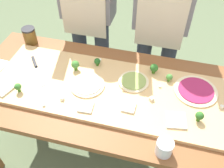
{
  "coord_description": "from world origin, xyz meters",
  "views": [
    {
      "loc": [
        0.29,
        -1.0,
        1.94
      ],
      "look_at": [
        0.03,
        -0.01,
        0.87
      ],
      "focal_mm": 40.15,
      "sensor_mm": 36.0,
      "label": 1
    }
  ],
  "objects_px": {
    "pizza_slice_near_right": "(129,107)",
    "pizza_slice_center": "(86,107)",
    "pizza_whole_beet_magenta": "(196,91)",
    "broccoli_floret_front_mid": "(18,87)",
    "pizza_whole_white_garlic": "(87,85)",
    "pizza_slice_far_right": "(176,120)",
    "cook_left": "(87,5)",
    "broccoli_floret_back_mid": "(154,68)",
    "broccoli_floret_front_left": "(75,65)",
    "prep_table": "(108,100)",
    "cheese_crumble_d": "(222,107)",
    "pizza_whole_pesto_green": "(134,81)",
    "cheese_crumble_c": "(62,99)",
    "cheese_crumble_f": "(160,86)",
    "cheese_crumble_b": "(100,60)",
    "broccoli_floret_center_right": "(200,116)",
    "pizza_slice_far_left": "(3,89)",
    "broccoli_floret_back_left": "(169,77)",
    "cheese_crumble_a": "(152,99)",
    "cook_right": "(162,15)",
    "chefs_knife": "(36,67)",
    "cheese_crumble_e": "(44,105)",
    "sauce_jar": "(30,36)",
    "broccoli_floret_center_left": "(97,62)"
  },
  "relations": [
    {
      "from": "cook_left",
      "to": "broccoli_floret_front_left",
      "type": "bearing_deg",
      "value": -80.93
    },
    {
      "from": "pizza_slice_near_right",
      "to": "pizza_slice_center",
      "type": "xyz_separation_m",
      "value": [
        -0.24,
        -0.06,
        0.0
      ]
    },
    {
      "from": "cheese_crumble_f",
      "to": "cook_right",
      "type": "bearing_deg",
      "value": 97.62
    },
    {
      "from": "broccoli_floret_center_right",
      "to": "cheese_crumble_d",
      "type": "relative_size",
      "value": 3.61
    },
    {
      "from": "broccoli_floret_back_mid",
      "to": "chefs_knife",
      "type": "bearing_deg",
      "value": -169.31
    },
    {
      "from": "pizza_whole_pesto_green",
      "to": "cheese_crumble_d",
      "type": "height_order",
      "value": "cheese_crumble_d"
    },
    {
      "from": "pizza_whole_white_garlic",
      "to": "cheese_crumble_d",
      "type": "bearing_deg",
      "value": 1.81
    },
    {
      "from": "prep_table",
      "to": "cheese_crumble_d",
      "type": "bearing_deg",
      "value": 0.68
    },
    {
      "from": "cheese_crumble_b",
      "to": "broccoli_floret_center_right",
      "type": "bearing_deg",
      "value": -27.74
    },
    {
      "from": "pizza_whole_white_garlic",
      "to": "pizza_whole_pesto_green",
      "type": "relative_size",
      "value": 1.13
    },
    {
      "from": "cheese_crumble_d",
      "to": "chefs_knife",
      "type": "bearing_deg",
      "value": 177.61
    },
    {
      "from": "cheese_crumble_c",
      "to": "cook_left",
      "type": "height_order",
      "value": "cook_left"
    },
    {
      "from": "chefs_knife",
      "to": "cheese_crumble_e",
      "type": "bearing_deg",
      "value": -56.54
    },
    {
      "from": "broccoli_floret_back_mid",
      "to": "broccoli_floret_front_mid",
      "type": "relative_size",
      "value": 1.1
    },
    {
      "from": "cheese_crumble_a",
      "to": "cheese_crumble_f",
      "type": "xyz_separation_m",
      "value": [
        0.04,
        0.12,
        -0.0
      ]
    },
    {
      "from": "pizza_whole_beet_magenta",
      "to": "broccoli_floret_front_mid",
      "type": "bearing_deg",
      "value": -165.56
    },
    {
      "from": "pizza_whole_white_garlic",
      "to": "pizza_slice_near_right",
      "type": "bearing_deg",
      "value": -21.09
    },
    {
      "from": "broccoli_floret_front_mid",
      "to": "broccoli_floret_back_left",
      "type": "bearing_deg",
      "value": 20.11
    },
    {
      "from": "cheese_crumble_c",
      "to": "cheese_crumble_e",
      "type": "relative_size",
      "value": 1.47
    },
    {
      "from": "pizza_whole_beet_magenta",
      "to": "pizza_slice_near_right",
      "type": "xyz_separation_m",
      "value": [
        -0.36,
        -0.23,
        -0.0
      ]
    },
    {
      "from": "prep_table",
      "to": "pizza_slice_far_right",
      "type": "xyz_separation_m",
      "value": [
        0.43,
        -0.15,
        0.13
      ]
    },
    {
      "from": "pizza_whole_white_garlic",
      "to": "pizza_slice_far_right",
      "type": "distance_m",
      "value": 0.56
    },
    {
      "from": "cheese_crumble_c",
      "to": "cheese_crumble_e",
      "type": "height_order",
      "value": "cheese_crumble_c"
    },
    {
      "from": "chefs_knife",
      "to": "cheese_crumble_a",
      "type": "distance_m",
      "value": 0.78
    },
    {
      "from": "cheese_crumble_a",
      "to": "cook_right",
      "type": "distance_m",
      "value": 0.68
    },
    {
      "from": "broccoli_floret_back_left",
      "to": "cook_left",
      "type": "xyz_separation_m",
      "value": [
        -0.68,
        0.48,
        0.14
      ]
    },
    {
      "from": "pizza_slice_far_right",
      "to": "cook_left",
      "type": "distance_m",
      "value": 1.09
    },
    {
      "from": "prep_table",
      "to": "cheese_crumble_c",
      "type": "xyz_separation_m",
      "value": [
        -0.23,
        -0.16,
        0.14
      ]
    },
    {
      "from": "pizza_whole_beet_magenta",
      "to": "cheese_crumble_d",
      "type": "bearing_deg",
      "value": -32.43
    },
    {
      "from": "broccoli_floret_front_left",
      "to": "prep_table",
      "type": "bearing_deg",
      "value": -22.73
    },
    {
      "from": "cheese_crumble_a",
      "to": "cook_right",
      "type": "xyz_separation_m",
      "value": [
        -0.04,
        0.66,
        0.16
      ]
    },
    {
      "from": "pizza_whole_pesto_green",
      "to": "cheese_crumble_c",
      "type": "relative_size",
      "value": 10.08
    },
    {
      "from": "cheese_crumble_d",
      "to": "cheese_crumble_e",
      "type": "height_order",
      "value": "cheese_crumble_d"
    },
    {
      "from": "pizza_slice_center",
      "to": "broccoli_floret_back_mid",
      "type": "xyz_separation_m",
      "value": [
        0.33,
        0.38,
        0.03
      ]
    },
    {
      "from": "pizza_slice_far_right",
      "to": "cheese_crumble_f",
      "type": "bearing_deg",
      "value": 116.54
    },
    {
      "from": "broccoli_floret_center_right",
      "to": "broccoli_floret_back_mid",
      "type": "bearing_deg",
      "value": 132.35
    },
    {
      "from": "pizza_slice_far_left",
      "to": "cheese_crumble_e",
      "type": "xyz_separation_m",
      "value": [
        0.29,
        -0.06,
        0.0
      ]
    },
    {
      "from": "cheese_crumble_d",
      "to": "prep_table",
      "type": "bearing_deg",
      "value": -179.32
    },
    {
      "from": "pizza_slice_far_left",
      "to": "broccoli_floret_center_right",
      "type": "bearing_deg",
      "value": 3.05
    },
    {
      "from": "cheese_crumble_a",
      "to": "cheese_crumble_d",
      "type": "relative_size",
      "value": 1.2
    },
    {
      "from": "cheese_crumble_c",
      "to": "cook_left",
      "type": "relative_size",
      "value": 0.01
    },
    {
      "from": "cheese_crumble_c",
      "to": "broccoli_floret_back_left",
      "type": "bearing_deg",
      "value": 28.07
    },
    {
      "from": "sauce_jar",
      "to": "cook_right",
      "type": "relative_size",
      "value": 0.08
    },
    {
      "from": "pizza_whole_pesto_green",
      "to": "cheese_crumble_f",
      "type": "height_order",
      "value": "pizza_whole_pesto_green"
    },
    {
      "from": "broccoli_floret_back_left",
      "to": "broccoli_floret_back_mid",
      "type": "bearing_deg",
      "value": 154.27
    },
    {
      "from": "broccoli_floret_front_left",
      "to": "cheese_crumble_a",
      "type": "height_order",
      "value": "broccoli_floret_front_left"
    },
    {
      "from": "prep_table",
      "to": "cook_left",
      "type": "relative_size",
      "value": 1.07
    },
    {
      "from": "pizza_slice_near_right",
      "to": "cheese_crumble_f",
      "type": "height_order",
      "value": "same"
    },
    {
      "from": "broccoli_floret_center_left",
      "to": "cook_right",
      "type": "height_order",
      "value": "cook_right"
    },
    {
      "from": "pizza_whole_beet_magenta",
      "to": "cheese_crumble_d",
      "type": "distance_m",
      "value": 0.17
    }
  ]
}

